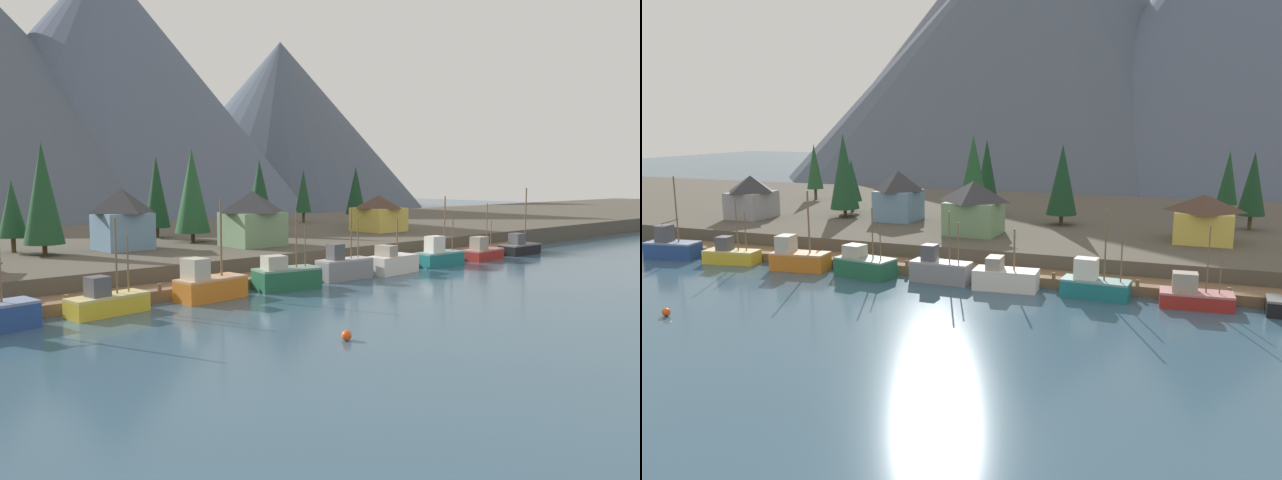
# 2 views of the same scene
# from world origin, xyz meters

# --- Properties ---
(ground_plane) EXTENTS (400.00, 400.00, 1.00)m
(ground_plane) POSITION_xyz_m (0.00, 20.00, -0.50)
(ground_plane) COLOR #335166
(dock) EXTENTS (80.00, 4.00, 1.60)m
(dock) POSITION_xyz_m (0.00, 1.99, 0.50)
(dock) COLOR brown
(dock) RESTS_ON ground_plane
(shoreline_bank) EXTENTS (400.00, 56.00, 2.50)m
(shoreline_bank) POSITION_xyz_m (0.00, 32.00, 1.25)
(shoreline_bank) COLOR #4C473D
(shoreline_bank) RESTS_ON ground_plane
(mountain_west_peak) EXTENTS (97.61, 97.61, 60.20)m
(mountain_west_peak) POSITION_xyz_m (-62.12, 154.82, 30.10)
(mountain_west_peak) COLOR slate
(mountain_west_peak) RESTS_ON ground_plane
(mountain_central_peak) EXTENTS (155.46, 155.46, 83.42)m
(mountain_central_peak) POSITION_xyz_m (-22.64, 138.72, 41.71)
(mountain_central_peak) COLOR #475160
(mountain_central_peak) RESTS_ON ground_plane
(mountain_east_peak) EXTENTS (115.48, 115.48, 71.32)m
(mountain_east_peak) POSITION_xyz_m (28.99, 126.30, 35.66)
(mountain_east_peak) COLOR #4C566B
(mountain_east_peak) RESTS_ON ground_plane
(fishing_boat_blue) EXTENTS (6.59, 3.62, 9.89)m
(fishing_boat_blue) POSITION_xyz_m (-34.27, -1.98, 1.30)
(fishing_boat_blue) COLOR navy
(fishing_boat_blue) RESTS_ON ground_plane
(fishing_boat_yellow) EXTENTS (6.54, 3.33, 7.63)m
(fishing_boat_yellow) POSITION_xyz_m (-25.61, -1.82, 1.02)
(fishing_boat_yellow) COLOR gold
(fishing_boat_yellow) RESTS_ON ground_plane
(fishing_boat_orange) EXTENTS (6.52, 3.41, 8.87)m
(fishing_boat_orange) POSITION_xyz_m (-16.34, -1.88, 1.34)
(fishing_boat_orange) COLOR #CC6B1E
(fishing_boat_orange) RESTS_ON ground_plane
(fishing_boat_green) EXTENTS (6.65, 3.93, 7.54)m
(fishing_boat_green) POSITION_xyz_m (-7.90, -2.11, 1.24)
(fishing_boat_green) COLOR #1E5B3D
(fishing_boat_green) RESTS_ON ground_plane
(fishing_boat_grey) EXTENTS (6.33, 2.50, 7.43)m
(fishing_boat_grey) POSITION_xyz_m (0.50, -1.36, 1.30)
(fishing_boat_grey) COLOR gray
(fishing_boat_grey) RESTS_ON ground_plane
(fishing_boat_white) EXTENTS (6.44, 3.23, 6.10)m
(fishing_boat_white) POSITION_xyz_m (7.56, -1.77, 1.17)
(fishing_boat_white) COLOR silver
(fishing_boat_white) RESTS_ON ground_plane
(fishing_boat_teal) EXTENTS (6.39, 2.87, 8.44)m
(fishing_boat_teal) POSITION_xyz_m (16.21, -1.55, 1.24)
(fishing_boat_teal) COLOR #196B70
(fishing_boat_teal) RESTS_ON ground_plane
(fishing_boat_red) EXTENTS (6.42, 3.02, 7.38)m
(fishing_boat_red) POSITION_xyz_m (25.06, -1.66, 1.02)
(fishing_boat_red) COLOR maroon
(fishing_boat_red) RESTS_ON ground_plane
(house_blue) EXTENTS (5.70, 5.99, 6.96)m
(house_blue) POSITION_xyz_m (-14.47, 19.71, 6.06)
(house_blue) COLOR #6689A8
(house_blue) RESTS_ON shoreline_bank
(house_grey) EXTENTS (5.44, 6.40, 6.12)m
(house_grey) POSITION_xyz_m (-35.24, 14.24, 5.63)
(house_grey) COLOR gray
(house_grey) RESTS_ON shoreline_bank
(house_yellow) EXTENTS (6.69, 6.81, 5.48)m
(house_yellow) POSITION_xyz_m (25.61, 17.59, 5.30)
(house_yellow) COLOR gold
(house_yellow) RESTS_ON shoreline_bank
(house_green) EXTENTS (6.62, 6.23, 6.59)m
(house_green) POSITION_xyz_m (-0.96, 13.14, 5.87)
(house_green) COLOR #6B8E66
(house_green) RESTS_ON shoreline_bank
(conifer_near_left) EXTENTS (4.20, 4.20, 11.97)m
(conifer_near_left) POSITION_xyz_m (-23.16, 19.75, 9.08)
(conifer_near_left) COLOR #4C3823
(conifer_near_left) RESTS_ON shoreline_bank
(conifer_near_right) EXTENTS (2.91, 2.91, 9.59)m
(conifer_near_right) POSITION_xyz_m (28.79, 39.35, 8.18)
(conifer_near_right) COLOR #4C3823
(conifer_near_right) RESTS_ON shoreline_bank
(conifer_mid_left) EXTENTS (4.54, 4.54, 11.91)m
(conifer_mid_left) POSITION_xyz_m (-4.11, 21.88, 9.05)
(conifer_mid_left) COLOR #4C3823
(conifer_mid_left) RESTS_ON shoreline_bank
(conifer_mid_right) EXTENTS (3.09, 3.09, 8.00)m
(conifer_mid_right) POSITION_xyz_m (-24.87, 24.70, 7.31)
(conifer_mid_right) COLOR #4C3823
(conifer_mid_right) RESTS_ON shoreline_bank
(conifer_back_left) EXTENTS (2.85, 2.85, 9.75)m
(conifer_back_left) POSITION_xyz_m (-38.73, 35.81, 8.30)
(conifer_back_left) COLOR #4C3823
(conifer_back_left) RESTS_ON shoreline_bank
(conifer_back_right) EXTENTS (3.59, 3.59, 11.08)m
(conifer_back_right) POSITION_xyz_m (-4.88, 30.06, 8.73)
(conifer_back_right) COLOR #4C3823
(conifer_back_right) RESTS_ON shoreline_bank
(conifer_centre) EXTENTS (3.45, 3.45, 9.97)m
(conifer_centre) POSITION_xyz_m (31.29, 28.38, 8.41)
(conifer_centre) COLOR #4C3823
(conifer_centre) RESTS_ON shoreline_bank
(conifer_far_left) EXTENTS (4.11, 4.11, 10.72)m
(conifer_far_left) POSITION_xyz_m (7.76, 23.76, 8.56)
(conifer_far_left) COLOR #4C3823
(conifer_far_left) RESTS_ON shoreline_bank
(channel_buoy) EXTENTS (0.70, 0.70, 0.70)m
(channel_buoy) POSITION_xyz_m (-16.95, -20.17, 0.35)
(channel_buoy) COLOR #E04C19
(channel_buoy) RESTS_ON ground_plane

